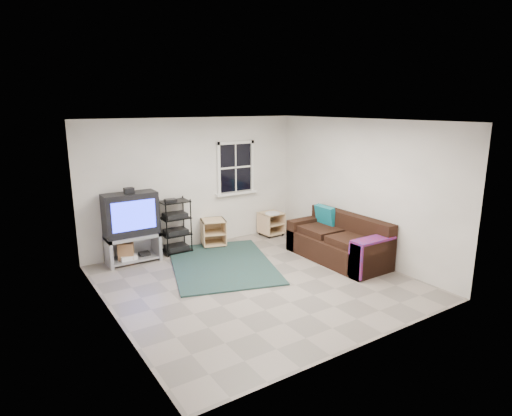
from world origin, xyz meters
TOP-DOWN VIEW (x-y plane):
  - room at (0.95, 2.27)m, footprint 4.60×4.62m
  - tv_unit at (-1.40, 2.04)m, footprint 0.95×0.48m
  - av_rack at (-0.53, 2.08)m, footprint 0.54×0.39m
  - side_table_left at (0.28, 2.08)m, footprint 0.59×0.59m
  - side_table_right at (1.70, 2.04)m, footprint 0.48×0.51m
  - sofa at (1.87, 0.05)m, footprint 0.89×2.00m
  - shag_rug at (-0.11, 0.99)m, footprint 2.38×2.81m
  - paper_bag at (-1.54, 2.01)m, footprint 0.32×0.27m

SIDE VIEW (x-z plane):
  - shag_rug at x=-0.11m, z-range 0.00..0.03m
  - paper_bag at x=-1.54m, z-range 0.00..0.39m
  - side_table_left at x=0.28m, z-range 0.02..0.58m
  - side_table_right at x=1.70m, z-range 0.03..0.57m
  - sofa at x=1.87m, z-range -0.13..0.78m
  - av_rack at x=-0.53m, z-range -0.07..1.01m
  - tv_unit at x=-1.40m, z-range 0.07..1.46m
  - room at x=0.95m, z-range -0.82..3.78m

